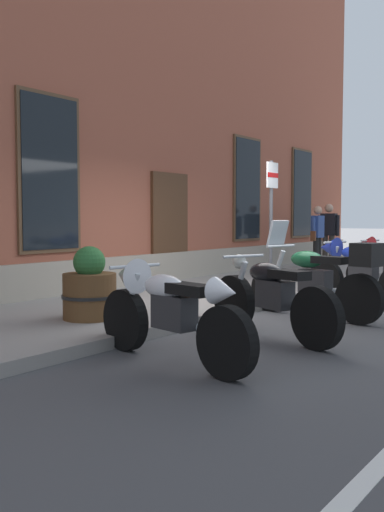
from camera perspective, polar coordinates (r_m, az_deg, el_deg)
name	(u,v)px	position (r m, az deg, el deg)	size (l,w,h in m)	color
ground_plane	(261,311)	(8.61, 6.95, -5.51)	(140.00, 140.00, 0.00)	#424244
sidewalk	(182,298)	(9.42, -1.03, -4.25)	(27.08, 3.00, 0.14)	gray
brick_pub_facade	(3,79)	(13.15, -18.50, 16.53)	(21.08, 6.64, 8.67)	brown
motorcycle_white_sport	(165,307)	(5.47, -2.69, -5.12)	(0.70, 2.12, 0.98)	black
motorcycle_black_naked	(271,297)	(6.62, 7.96, -4.11)	(0.87, 2.00, 0.95)	black
motorcycle_green_touring	(319,278)	(8.02, 12.67, -2.17)	(0.78, 2.14, 1.36)	black
motorcycle_blue_sport	(357,268)	(9.74, 16.26, -1.13)	(0.71, 2.01, 1.07)	black
pedestrian_blue_top	(317,234)	(14.49, 12.51, 2.19)	(0.66, 0.21, 1.56)	black
pedestrian_dark_jacket	(329,231)	(15.30, 13.59, 2.43)	(0.22, 0.59, 1.63)	#38332D
parking_sign	(271,206)	(9.97, 8.00, 4.98)	(0.36, 0.07, 2.25)	#4C4C51
barrel_planter	(90,290)	(7.18, -10.27, -3.34)	(0.69, 0.69, 0.91)	brown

